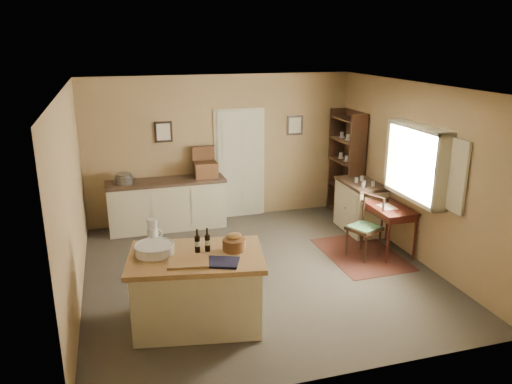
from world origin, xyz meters
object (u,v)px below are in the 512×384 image
shelving_unit (348,164)px  writing_desk (389,212)px  right_cabinet (360,206)px  desk_chair (364,228)px  work_island (197,287)px  sideboard (168,203)px

shelving_unit → writing_desk: bearing=-94.9°
right_cabinet → shelving_unit: 1.00m
desk_chair → writing_desk: bearing=-15.0°
work_island → desk_chair: work_island is taller
work_island → sideboard: size_ratio=0.82×
writing_desk → right_cabinet: (-0.00, 0.97, -0.21)m
sideboard → shelving_unit: bearing=-4.4°
sideboard → work_island: bearing=-90.8°
work_island → right_cabinet: 4.00m
writing_desk → shelving_unit: bearing=85.1°
desk_chair → work_island: bearing=178.3°
sideboard → writing_desk: sideboard is taller
desk_chair → right_cabinet: right_cabinet is taller
sideboard → desk_chair: sideboard is taller
desk_chair → right_cabinet: 1.15m
work_island → sideboard: 3.31m
desk_chair → shelving_unit: (0.63, 1.87, 0.54)m
desk_chair → right_cabinet: size_ratio=0.94×
writing_desk → sideboard: bearing=147.9°
shelving_unit → desk_chair: bearing=-108.5°
right_cabinet → shelving_unit: shelving_unit is taller
desk_chair → shelving_unit: size_ratio=0.47×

